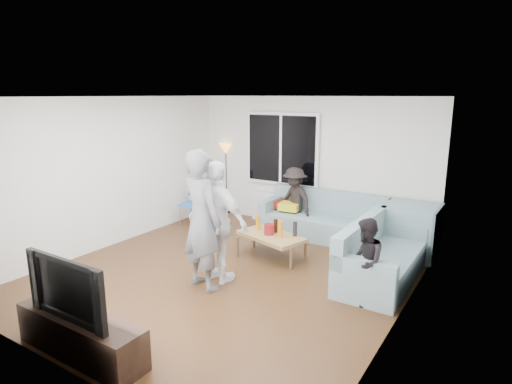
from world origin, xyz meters
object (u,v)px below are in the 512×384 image
Objects in this scene: player_right at (217,223)px; television at (76,286)px; sofa_right_section at (384,252)px; player_left at (202,220)px; sofa_back_section at (321,215)px; coffee_table at (271,246)px; side_chair at (191,205)px; tv_console at (81,335)px; floor_lamp at (226,179)px; spectator_back at (294,200)px; spectator_right at (365,262)px.

player_right is 1.54× the size of television.
player_left is (-2.05, -1.58, 0.55)m from sofa_right_section.
sofa_back_section is 1.44m from coffee_table.
player_left reaches higher than side_chair.
sofa_back_section is 2.66m from player_right.
television is (-0.05, -1.92, -0.20)m from player_left.
side_chair is at bearing 163.74° from coffee_table.
tv_console is (-0.05, -1.92, -0.75)m from player_left.
floor_lamp is 0.80× the size of player_left.
television is at bearing -69.38° from floor_lamp.
spectator_back is (-2.11, 1.30, 0.21)m from sofa_right_section.
tv_console is (-0.30, -3.37, 0.02)m from coffee_table.
spectator_back is at bearing -83.62° from player_right.
floor_lamp is 5.64m from tv_console.
player_right is at bearing -44.88° from side_chair.
player_left is 0.29m from player_right.
sofa_back_section is at bearing -10.81° from floor_lamp.
sofa_right_section is 1.77× the size of spectator_right.
side_chair reaches higher than sofa_right_section.
coffee_table is at bearing -95.43° from player_right.
spectator_back is at bearing 90.26° from television.
spectator_right is at bearing 51.64° from television.
player_left is at bearing -100.28° from sofa_back_section.
floor_lamp reaches higher than spectator_back.
spectator_right is at bearing -32.69° from floor_lamp.
coffee_table is at bearing -86.26° from player_left.
player_left is at bearing -68.79° from spectator_back.
sofa_back_section reaches higher than tv_console.
sofa_right_section is 4.10m from side_chair.
spectator_right is 3.38m from television.
player_right reaches higher than tv_console.
floor_lamp is at bearing 110.62° from television.
sofa_back_section is 1.99m from sofa_right_section.
tv_console is at bearing -69.91° from spectator_back.
spectator_back reaches higher than coffee_table.
television is (-0.56, -4.77, 0.34)m from sofa_back_section.
side_chair is 0.67× the size of spectator_back.
coffee_table is at bearing -57.62° from spectator_back.
side_chair is 0.44× the size of player_left.
spectator_back is at bearing 18.02° from side_chair.
spectator_right reaches higher than coffee_table.
floor_lamp reaches higher than tv_console.
spectator_back reaches higher than spectator_right.
floor_lamp is at bearing -173.29° from spectator_back.
side_chair is 0.55× the size of floor_lamp.
coffee_table is 0.97× the size of television.
sofa_back_section is 4.82m from television.
spectator_right is 0.71× the size of tv_console.
floor_lamp is (-4.07, 1.75, 0.36)m from sofa_right_section.
side_chair is at bearing -38.03° from player_right.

